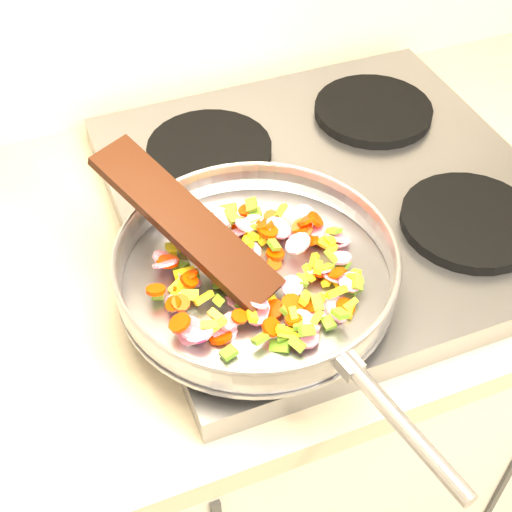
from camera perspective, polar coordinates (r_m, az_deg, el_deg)
name	(u,v)px	position (r m, az deg, el deg)	size (l,w,h in m)	color
cooktop	(331,198)	(1.05, 6.05, 4.63)	(0.60, 0.60, 0.04)	#939399
grate_fl	(281,277)	(0.90, 2.04, -1.70)	(0.19, 0.19, 0.02)	black
grate_fr	(470,221)	(1.01, 16.77, 2.69)	(0.19, 0.19, 0.02)	black
grate_bl	(209,150)	(1.09, -3.75, 8.49)	(0.19, 0.19, 0.02)	black
grate_br	(373,110)	(1.19, 9.36, 11.42)	(0.19, 0.19, 0.02)	black
saute_pan	(257,267)	(0.86, 0.08, -0.87)	(0.38, 0.55, 0.05)	#9E9EA5
vegetable_heap	(258,271)	(0.87, 0.19, -1.24)	(0.28, 0.27, 0.05)	#E62F00
wooden_spatula	(185,222)	(0.86, -5.66, 2.76)	(0.27, 0.06, 0.01)	black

